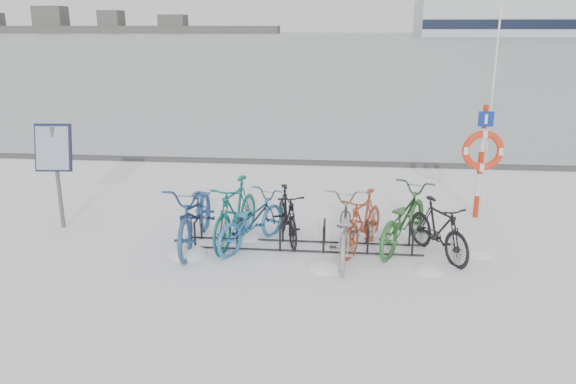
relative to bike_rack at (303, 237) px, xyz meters
name	(u,v)px	position (x,y,z in m)	size (l,w,h in m)	color
ground	(303,247)	(0.00, 0.00, -0.18)	(900.00, 900.00, 0.00)	white
ice_sheet	(343,39)	(0.00, 155.00, -0.17)	(400.00, 298.00, 0.02)	#97A3AA
quay_edge	(318,163)	(0.00, 5.90, -0.13)	(400.00, 0.25, 0.10)	#3F3F42
bike_rack	(303,237)	(0.00, 0.00, 0.00)	(4.00, 0.48, 0.46)	black
info_board	(54,154)	(-4.51, 0.52, 1.22)	(0.67, 0.30, 1.94)	#595B5E
lifebuoy_station	(483,151)	(3.26, 1.82, 1.16)	(0.77, 0.22, 3.99)	red
shoreline	(88,27)	(-122.02, 260.00, 2.61)	(180.00, 12.00, 9.50)	#484848
bike_0	(196,212)	(-1.82, -0.02, 0.40)	(0.77, 2.21, 1.16)	navy
bike_1	(236,210)	(-1.17, 0.16, 0.39)	(0.53, 1.89, 1.13)	#105C59
bike_2	(251,219)	(-0.88, 0.02, 0.29)	(0.62, 1.79, 0.94)	teal
bike_3	(287,213)	(-0.29, 0.37, 0.30)	(0.45, 1.58, 0.95)	black
bike_4	(344,227)	(0.68, -0.34, 0.33)	(0.67, 1.93, 1.01)	gray
bike_5	(363,220)	(1.00, 0.07, 0.32)	(0.47, 1.66, 1.00)	#94381B
bike_6	(403,216)	(1.68, 0.24, 0.35)	(0.70, 2.02, 1.06)	#29612A
bike_7	(439,227)	(2.21, -0.12, 0.30)	(0.45, 1.60, 0.96)	black
snow_drifts	(314,252)	(0.21, -0.22, -0.18)	(5.27, 2.08, 0.22)	white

